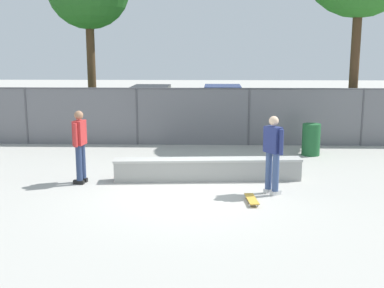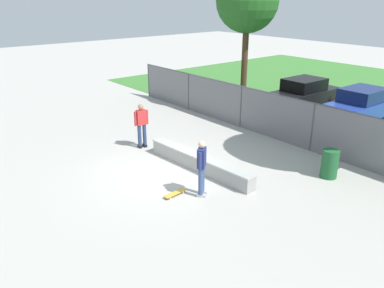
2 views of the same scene
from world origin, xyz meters
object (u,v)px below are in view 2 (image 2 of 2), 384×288
(concrete_ledge, at_px, (199,163))
(car_blue, at_px, (363,105))
(bystander, at_px, (142,124))
(skateboard, at_px, (175,193))
(car_black, at_px, (304,93))
(skateboarder, at_px, (202,166))
(trash_bin, at_px, (330,164))
(tree_near_left, at_px, (247,2))

(concrete_ledge, relative_size, car_blue, 1.13)
(car_blue, bearing_deg, bystander, -110.55)
(skateboard, xyz_separation_m, bystander, (-4.11, 1.44, 0.94))
(car_black, bearing_deg, skateboarder, -69.83)
(skateboard, xyz_separation_m, car_black, (-3.45, 11.43, 0.77))
(skateboarder, height_order, bystander, same)
(car_blue, height_order, trash_bin, car_blue)
(car_black, bearing_deg, concrete_ledge, -75.47)
(concrete_ledge, xyz_separation_m, car_blue, (0.69, 9.88, 0.55))
(skateboarder, xyz_separation_m, skateboard, (-0.52, -0.63, -0.94))
(bystander, bearing_deg, car_blue, 69.45)
(skateboard, bearing_deg, tree_near_left, 122.00)
(car_blue, relative_size, bystander, 2.33)
(tree_near_left, relative_size, car_black, 1.68)
(skateboard, xyz_separation_m, trash_bin, (2.29, 4.85, 0.42))
(concrete_ledge, relative_size, tree_near_left, 0.67)
(skateboard, height_order, trash_bin, trash_bin)
(skateboard, height_order, car_black, car_black)
(bystander, xyz_separation_m, trash_bin, (6.40, 3.41, -0.51))
(car_blue, bearing_deg, concrete_ledge, -93.98)
(trash_bin, bearing_deg, concrete_ledge, -136.83)
(skateboard, bearing_deg, concrete_ledge, 117.83)
(tree_near_left, bearing_deg, concrete_ledge, -56.97)
(concrete_ledge, height_order, skateboarder, skateboarder)
(bystander, bearing_deg, tree_near_left, 100.43)
(car_black, bearing_deg, trash_bin, -48.93)
(skateboarder, xyz_separation_m, tree_near_left, (-5.97, 8.08, 4.51))
(skateboarder, height_order, tree_near_left, tree_near_left)
(skateboarder, height_order, skateboard, skateboarder)
(skateboard, bearing_deg, car_black, 106.78)
(skateboarder, bearing_deg, trash_bin, 67.19)
(car_blue, relative_size, trash_bin, 4.26)
(skateboarder, xyz_separation_m, trash_bin, (1.77, 4.21, -0.51))
(skateboarder, height_order, car_blue, skateboarder)
(skateboarder, height_order, car_black, skateboarder)
(skateboard, relative_size, tree_near_left, 0.11)
(tree_near_left, relative_size, trash_bin, 7.17)
(car_black, height_order, car_blue, same)
(car_blue, bearing_deg, car_black, -175.46)
(bystander, relative_size, trash_bin, 1.83)
(tree_near_left, relative_size, car_blue, 1.68)
(car_black, height_order, trash_bin, car_black)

